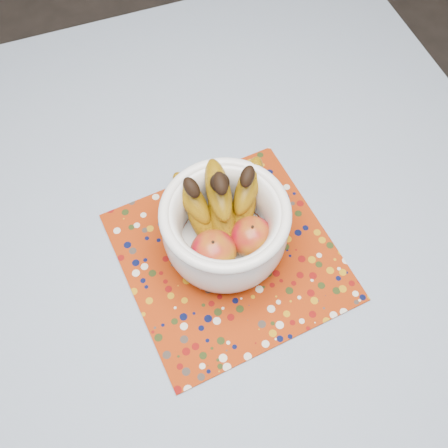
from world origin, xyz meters
name	(u,v)px	position (x,y,z in m)	size (l,w,h in m)	color
table	(198,270)	(0.00, 0.00, 0.67)	(1.20, 1.20, 0.75)	brown
tablecloth	(197,252)	(0.00, 0.00, 0.76)	(1.32, 1.32, 0.01)	slate
placemat	(229,256)	(0.05, -0.03, 0.76)	(0.37, 0.37, 0.00)	#902907
fruit_bowl	(225,220)	(0.05, 0.00, 0.84)	(0.24, 0.23, 0.18)	white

